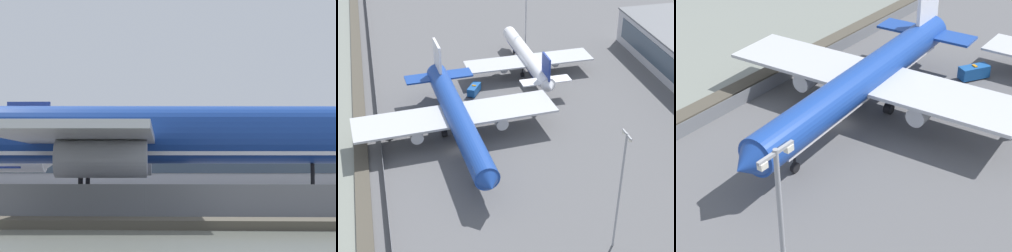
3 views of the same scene
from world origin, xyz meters
TOP-DOWN VIEW (x-y plane):
  - ground_plane at (0.00, 0.00)m, footprint 500.00×500.00m
  - shoreline_seawall at (0.00, -20.50)m, footprint 320.00×3.00m
  - perimeter_fence at (0.00, -16.00)m, footprint 280.00×0.10m
  - cargo_jet_blue at (-4.36, 1.28)m, footprint 54.21×46.57m
  - baggage_tug at (-9.74, -12.86)m, footprint 3.42×3.36m
  - ops_van at (-25.70, 9.22)m, footprint 5.53×4.50m

SIDE VIEW (x-z plane):
  - ground_plane at x=0.00m, z-range 0.00..0.00m
  - shoreline_seawall at x=0.00m, z-range 0.00..0.50m
  - baggage_tug at x=-9.74m, z-range -0.09..1.71m
  - perimeter_fence at x=0.00m, z-range 0.00..2.25m
  - ops_van at x=-25.70m, z-range 0.04..2.52m
  - cargo_jet_blue at x=-4.36m, z-range -1.86..13.89m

